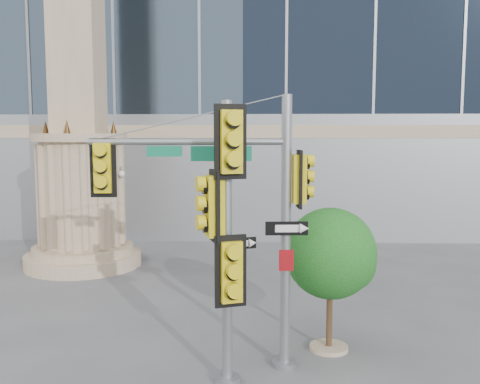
{
  "coord_description": "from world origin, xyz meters",
  "views": [
    {
      "loc": [
        0.88,
        -11.04,
        5.07
      ],
      "look_at": [
        0.35,
        2.0,
        3.66
      ],
      "focal_mm": 40.0,
      "sensor_mm": 36.0,
      "label": 1
    }
  ],
  "objects": [
    {
      "name": "main_signal_pole",
      "position": [
        0.34,
        0.16,
        3.66
      ],
      "size": [
        4.59,
        0.76,
        5.9
      ],
      "rotation": [
        0.0,
        0.0,
        0.08
      ],
      "color": "slate",
      "rests_on": "ground"
    },
    {
      "name": "secondary_signal_pole",
      "position": [
        0.18,
        -0.74,
        3.37
      ],
      "size": [
        1.07,
        0.77,
        5.73
      ],
      "rotation": [
        0.0,
        0.0,
        0.33
      ],
      "color": "slate",
      "rests_on": "ground"
    },
    {
      "name": "street_tree",
      "position": [
        2.53,
        1.22,
        2.23
      ],
      "size": [
        2.17,
        2.12,
        3.39
      ],
      "color": "tan",
      "rests_on": "ground"
    },
    {
      "name": "ground",
      "position": [
        0.0,
        0.0,
        0.0
      ],
      "size": [
        120.0,
        120.0,
        0.0
      ],
      "primitive_type": "plane",
      "color": "#545456",
      "rests_on": "ground"
    },
    {
      "name": "monument",
      "position": [
        -6.0,
        9.0,
        5.52
      ],
      "size": [
        4.4,
        4.4,
        16.6
      ],
      "color": "tan",
      "rests_on": "ground"
    }
  ]
}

